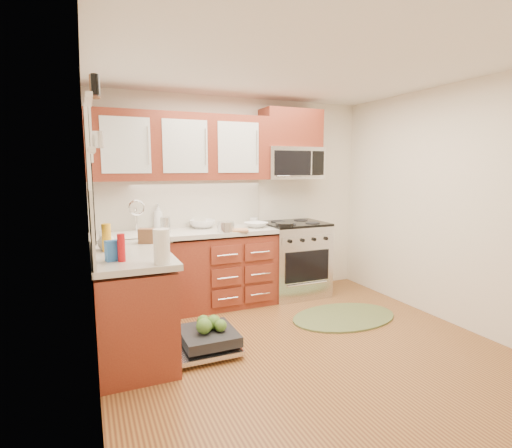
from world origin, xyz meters
name	(u,v)px	position (x,y,z in m)	size (l,w,h in m)	color
floor	(304,348)	(0.00, 0.00, 0.00)	(3.50, 3.50, 0.00)	brown
ceiling	(309,64)	(0.00, 0.00, 2.50)	(3.50, 3.50, 0.00)	white
wall_back	(236,199)	(0.00, 1.75, 1.25)	(3.50, 0.04, 2.50)	white
wall_front	(494,252)	(0.00, -1.75, 1.25)	(3.50, 0.04, 2.50)	white
wall_left	(90,224)	(-1.75, 0.00, 1.25)	(0.04, 3.50, 2.50)	white
wall_right	(451,206)	(1.75, 0.00, 1.25)	(0.04, 3.50, 2.50)	white
base_cabinet_back	(187,273)	(-0.73, 1.45, 0.42)	(2.05, 0.60, 0.85)	maroon
base_cabinet_left	(131,307)	(-1.45, 0.52, 0.42)	(0.60, 1.25, 0.85)	maroon
countertop_back	(187,233)	(-0.72, 1.44, 0.90)	(2.07, 0.64, 0.05)	#BCB6AC
countertop_left	(130,254)	(-1.44, 0.53, 0.90)	(0.64, 1.27, 0.05)	#BCB6AC
backsplash_back	(180,204)	(-0.73, 1.74, 1.21)	(2.05, 0.02, 0.57)	beige
backsplash_left	(91,221)	(-1.74, 0.52, 1.21)	(0.02, 1.25, 0.57)	beige
upper_cabinets	(182,147)	(-0.73, 1.57, 1.88)	(2.05, 0.35, 0.75)	maroon
cabinet_over_mw	(291,129)	(0.68, 1.57, 2.13)	(0.76, 0.35, 0.47)	maroon
range	(295,259)	(0.68, 1.43, 0.47)	(0.76, 0.64, 0.95)	silver
microwave	(291,163)	(0.68, 1.55, 1.70)	(0.76, 0.38, 0.40)	silver
sink	(140,246)	(-1.25, 1.42, 0.80)	(0.62, 0.50, 0.26)	white
dishwasher	(204,341)	(-0.86, 0.30, 0.10)	(0.70, 0.60, 0.20)	silver
window	(89,180)	(-1.74, 0.50, 1.55)	(0.03, 1.05, 1.05)	white
window_blind	(90,138)	(-1.71, 0.50, 1.88)	(0.02, 0.96, 0.40)	white
shelf_upper	(88,99)	(-1.72, -0.35, 2.05)	(0.04, 0.40, 0.03)	white
shelf_lower	(91,150)	(-1.72, -0.35, 1.75)	(0.04, 0.40, 0.03)	white
rug	(344,317)	(0.79, 0.48, 0.01)	(1.21, 0.79, 0.02)	#5F663A
skillet	(285,225)	(0.40, 1.18, 0.97)	(0.22, 0.22, 0.04)	black
stock_pot	(226,227)	(-0.33, 1.22, 0.98)	(0.19, 0.19, 0.12)	silver
cutting_board	(235,230)	(-0.21, 1.22, 0.94)	(0.30, 0.19, 0.02)	#9D6848
canister	(165,225)	(-0.97, 1.42, 1.01)	(0.11, 0.11, 0.17)	silver
paper_towel_roll	(162,246)	(-1.26, -0.02, 1.06)	(0.12, 0.12, 0.27)	white
mustard_bottle	(107,238)	(-1.62, 0.61, 1.05)	(0.08, 0.08, 0.24)	yellow
red_bottle	(121,248)	(-1.54, 0.17, 1.03)	(0.06, 0.06, 0.22)	#B40F13
wooden_box	(146,236)	(-1.25, 0.87, 1.00)	(0.14, 0.10, 0.14)	brown
blue_carton	(112,251)	(-1.60, 0.22, 1.01)	(0.10, 0.06, 0.16)	blue
bowl_a	(256,225)	(0.12, 1.39, 0.96)	(0.26, 0.26, 0.06)	#999999
bowl_b	(203,224)	(-0.49, 1.60, 0.97)	(0.31, 0.31, 0.10)	#999999
cup	(254,221)	(0.20, 1.65, 0.97)	(0.11, 0.11, 0.09)	#999999
soap_bottle_a	(158,217)	(-1.00, 1.68, 1.08)	(0.12, 0.12, 0.30)	#999999
soap_bottle_b	(104,233)	(-1.62, 1.05, 1.02)	(0.08, 0.08, 0.18)	#999999
soap_bottle_c	(106,239)	(-1.62, 0.69, 1.02)	(0.15, 0.15, 0.19)	#999999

